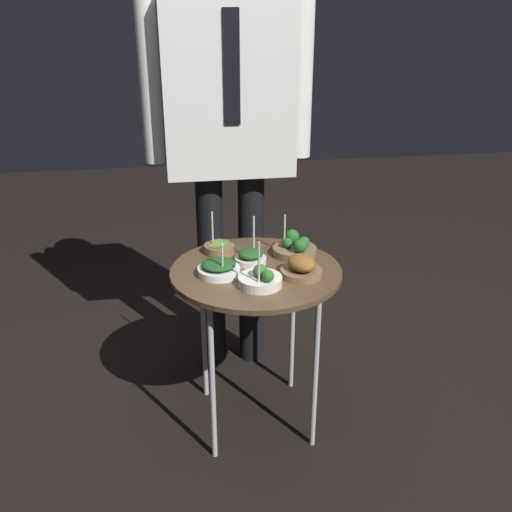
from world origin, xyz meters
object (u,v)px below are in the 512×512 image
object	(u,v)px
bowl_broccoli_far_rim	(295,247)
bowl_roast_center	(301,267)
bowl_spinach_front_center	(251,257)
bowl_broccoli_mid_left	(261,278)
bowl_spinach_back_left	(219,268)
waiter_figure	(228,109)
serving_cart	(256,282)
bowl_asparagus_front_right	(219,248)

from	to	relation	value
bowl_broccoli_far_rim	bowl_roast_center	distance (m)	0.18
bowl_spinach_front_center	bowl_roast_center	size ratio (longest dim) A/B	1.16
bowl_broccoli_mid_left	bowl_spinach_back_left	bearing A→B (deg)	139.30
bowl_spinach_front_center	bowl_roast_center	bearing A→B (deg)	-40.97
bowl_broccoli_mid_left	waiter_figure	world-z (taller)	waiter_figure
serving_cart	bowl_asparagus_front_right	distance (m)	0.21
bowl_broccoli_mid_left	bowl_asparagus_front_right	distance (m)	0.32
bowl_spinach_front_center	waiter_figure	bearing A→B (deg)	93.84
waiter_figure	bowl_broccoli_mid_left	bearing A→B (deg)	-87.07
bowl_asparagus_front_right	waiter_figure	distance (m)	0.54
serving_cart	waiter_figure	xyz separation A→B (m)	(-0.04, 0.44, 0.53)
bowl_spinach_back_left	bowl_roast_center	distance (m)	0.28
bowl_broccoli_mid_left	serving_cart	bearing A→B (deg)	87.13
bowl_asparagus_front_right	bowl_spinach_back_left	xyz separation A→B (m)	(-0.02, -0.19, 0.01)
bowl_broccoli_far_rim	serving_cart	bearing A→B (deg)	-147.44
bowl_spinach_back_left	waiter_figure	distance (m)	0.65
bowl_spinach_front_center	bowl_roast_center	distance (m)	0.20
bowl_spinach_front_center	bowl_asparagus_front_right	bearing A→B (deg)	131.61
serving_cart	bowl_asparagus_front_right	bearing A→B (deg)	123.20
bowl_broccoli_far_rim	bowl_roast_center	world-z (taller)	bowl_broccoli_far_rim
bowl_broccoli_far_rim	bowl_asparagus_front_right	distance (m)	0.28
bowl_broccoli_far_rim	bowl_spinach_back_left	xyz separation A→B (m)	(-0.30, -0.13, -0.01)
bowl_spinach_front_center	bowl_asparagus_front_right	world-z (taller)	bowl_spinach_front_center
bowl_spinach_front_center	waiter_figure	size ratio (longest dim) A/B	0.09
bowl_roast_center	waiter_figure	xyz separation A→B (m)	(-0.18, 0.51, 0.45)
bowl_asparagus_front_right	bowl_spinach_back_left	distance (m)	0.19
bowl_spinach_front_center	bowl_broccoli_far_rim	bearing A→B (deg)	15.56
bowl_broccoli_far_rim	bowl_asparagus_front_right	bearing A→B (deg)	166.61
bowl_asparagus_front_right	bowl_spinach_back_left	size ratio (longest dim) A/B	1.04
bowl_roast_center	bowl_broccoli_far_rim	bearing A→B (deg)	83.82
serving_cart	bowl_spinach_back_left	size ratio (longest dim) A/B	4.38
bowl_broccoli_far_rim	waiter_figure	distance (m)	0.60
bowl_roast_center	waiter_figure	distance (m)	0.71
bowl_spinach_front_center	bowl_asparagus_front_right	size ratio (longest dim) A/B	1.09
bowl_broccoli_far_rim	bowl_spinach_front_center	xyz separation A→B (m)	(-0.17, -0.05, -0.00)
serving_cart	bowl_roast_center	distance (m)	0.18
bowl_broccoli_mid_left	bowl_spinach_back_left	world-z (taller)	bowl_broccoli_mid_left
bowl_spinach_back_left	waiter_figure	size ratio (longest dim) A/B	0.08
bowl_asparagus_front_right	bowl_spinach_back_left	world-z (taller)	bowl_asparagus_front_right
waiter_figure	bowl_spinach_front_center	bearing A→B (deg)	-86.16
bowl_roast_center	bowl_broccoli_mid_left	bearing A→B (deg)	-160.50
serving_cart	bowl_spinach_front_center	size ratio (longest dim) A/B	3.87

